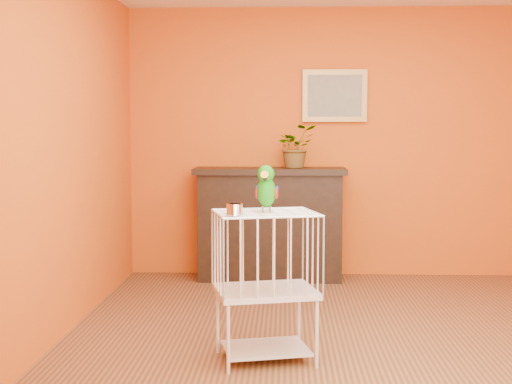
{
  "coord_description": "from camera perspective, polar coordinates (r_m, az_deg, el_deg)",
  "views": [
    {
      "loc": [
        -0.47,
        -4.72,
        1.42
      ],
      "look_at": [
        -0.65,
        -0.45,
        1.05
      ],
      "focal_mm": 50.0,
      "sensor_mm": 36.0,
      "label": 1
    }
  ],
  "objects": [
    {
      "name": "parrot",
      "position": [
        4.29,
        0.84,
        0.29
      ],
      "size": [
        0.14,
        0.26,
        0.29
      ],
      "rotation": [
        0.0,
        0.0,
        -0.09
      ],
      "color": "#59544C",
      "rests_on": "birdcage"
    },
    {
      "name": "room_shell",
      "position": [
        4.75,
        8.13,
        6.9
      ],
      "size": [
        4.5,
        4.5,
        4.5
      ],
      "color": "#C54F12",
      "rests_on": "ground"
    },
    {
      "name": "birdcage",
      "position": [
        4.41,
        0.78,
        -7.35
      ],
      "size": [
        0.69,
        0.59,
        0.92
      ],
      "rotation": [
        0.0,
        0.0,
        0.24
      ],
      "color": "silver",
      "rests_on": "ground"
    },
    {
      "name": "framed_picture",
      "position": [
        6.96,
        6.32,
        7.67
      ],
      "size": [
        0.62,
        0.04,
        0.5
      ],
      "color": "#A17439",
      "rests_on": "room_shell"
    },
    {
      "name": "feed_cup",
      "position": [
        4.14,
        -1.73,
        -1.4
      ],
      "size": [
        0.1,
        0.1,
        0.07
      ],
      "primitive_type": "cylinder",
      "color": "silver",
      "rests_on": "birdcage"
    },
    {
      "name": "ground",
      "position": [
        4.96,
        7.9,
        -11.73
      ],
      "size": [
        4.5,
        4.5,
        0.0
      ],
      "primitive_type": "plane",
      "color": "brown",
      "rests_on": "ground"
    },
    {
      "name": "console_cabinet",
      "position": [
        6.79,
        1.11,
        -2.53
      ],
      "size": [
        1.43,
        0.51,
        1.06
      ],
      "color": "black",
      "rests_on": "ground"
    },
    {
      "name": "potted_plant",
      "position": [
        6.71,
        3.2,
        3.27
      ],
      "size": [
        0.49,
        0.51,
        0.32
      ],
      "primitive_type": "imported",
      "rotation": [
        0.0,
        0.0,
        0.38
      ],
      "color": "#26722D",
      "rests_on": "console_cabinet"
    }
  ]
}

